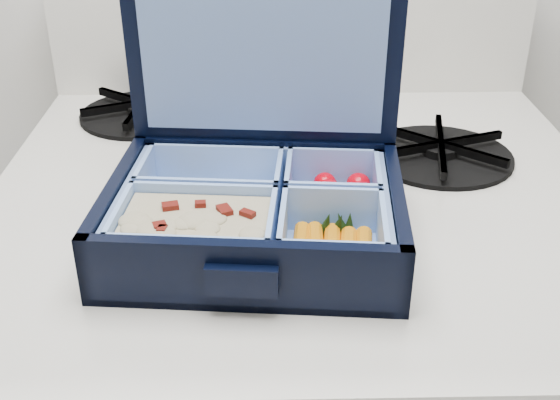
{
  "coord_description": "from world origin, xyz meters",
  "views": [
    {
      "loc": [
        -0.59,
        1.01,
        1.29
      ],
      "look_at": [
        -0.58,
        1.55,
        0.99
      ],
      "focal_mm": 45.0,
      "sensor_mm": 36.0,
      "label": 1
    }
  ],
  "objects": [
    {
      "name": "burner_grate_rear",
      "position": [
        -0.75,
        1.84,
        0.96
      ],
      "size": [
        0.21,
        0.21,
        0.02
      ],
      "primitive_type": "cylinder",
      "rotation": [
        0.0,
        0.0,
        0.4
      ],
      "color": "black",
      "rests_on": "stove"
    },
    {
      "name": "bento_box",
      "position": [
        -0.6,
        1.54,
        0.98
      ],
      "size": [
        0.27,
        0.22,
        0.06
      ],
      "primitive_type": null,
      "rotation": [
        0.0,
        0.0,
        -0.09
      ],
      "color": "black",
      "rests_on": "stove"
    },
    {
      "name": "fork",
      "position": [
        -0.52,
        1.71,
        0.95
      ],
      "size": [
        0.15,
        0.11,
        0.01
      ],
      "primitive_type": null,
      "rotation": [
        0.0,
        0.0,
        -1.01
      ],
      "color": "#B2B2B2",
      "rests_on": "stove"
    },
    {
      "name": "burner_grate",
      "position": [
        -0.4,
        1.71,
        0.96
      ],
      "size": [
        0.21,
        0.21,
        0.02
      ],
      "primitive_type": "cylinder",
      "rotation": [
        0.0,
        0.0,
        0.34
      ],
      "color": "black",
      "rests_on": "stove"
    }
  ]
}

